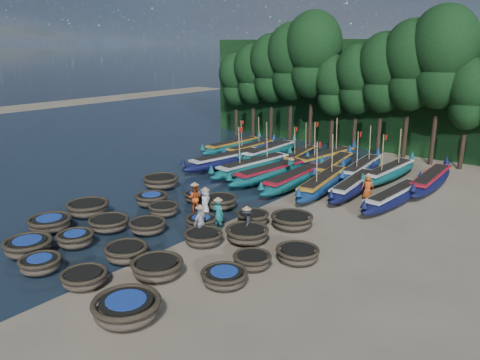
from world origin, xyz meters
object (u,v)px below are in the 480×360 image
Objects in this scene: coracle_8 at (157,267)px; coracle_13 at (203,237)px; coracle_7 at (126,252)px; coracle_14 at (252,260)px; coracle_3 at (84,278)px; coracle_17 at (201,222)px; coracle_23 at (253,218)px; fisherman_2 at (195,197)px; coracle_2 at (40,264)px; long_boat_11 at (269,152)px; long_boat_17 at (431,180)px; coracle_20 at (161,181)px; coracle_19 at (298,254)px; coracle_1 at (28,246)px; long_boat_2 at (227,160)px; fisherman_1 at (218,212)px; long_boat_5 at (294,179)px; long_boat_16 at (389,172)px; long_boat_3 at (254,166)px; long_boat_8 at (394,197)px; long_boat_13 at (325,158)px; coracle_21 at (197,197)px; fisherman_4 at (201,221)px; long_boat_12 at (299,156)px; fisherman_0 at (205,201)px; long_boat_15 at (361,169)px; coracle_6 at (75,239)px; fisherman_3 at (247,221)px; coracle_9 at (224,277)px; coracle_15 at (152,199)px; coracle_18 at (247,234)px; coracle_10 at (88,208)px; coracle_4 at (127,308)px; fisherman_6 at (368,186)px; long_boat_6 at (323,183)px; long_boat_7 at (354,185)px; fisherman_5 at (291,170)px; coracle_22 at (220,202)px; long_boat_10 at (250,149)px; coracle_24 at (292,220)px; long_boat_9 at (233,146)px; coracle_5 at (50,223)px.

coracle_13 is at bearing 102.08° from coracle_8.
coracle_7 is 1.11× the size of coracle_14.
coracle_3 is 1.34× the size of coracle_17.
fisherman_2 is (-3.87, -0.52, 0.51)m from coracle_23.
long_boat_11 reaches higher than coracle_2.
coracle_20 is at bearing -143.96° from long_boat_17.
coracle_19 is (8.18, 7.91, -0.02)m from coracle_2.
coracle_1 is 1.27× the size of coracle_2.
coracle_8 reaches higher than coracle_23.
fisherman_1 is at bearing -42.79° from long_boat_2.
coracle_1 is 0.89× the size of coracle_20.
long_boat_5 is 7.34m from long_boat_16.
long_boat_8 is at bearing 4.81° from long_boat_3.
coracle_14 is at bearing -63.47° from long_boat_13.
fisherman_4 is at bearing -43.92° from coracle_21.
fisherman_0 is (2.56, -14.41, 0.37)m from long_boat_12.
long_boat_5 is 4.53× the size of fisherman_1.
long_boat_2 reaches higher than coracle_20.
long_boat_8 is (6.81, 0.69, -0.04)m from long_boat_5.
long_boat_15 is at bearing -9.48° from long_boat_13.
coracle_21 is (-9.40, 3.14, -0.01)m from coracle_19.
fisherman_3 is at bearing 47.56° from coracle_6.
coracle_9 is at bearing -2.93° from fisherman_3.
coracle_14 is 0.87× the size of coracle_19.
long_boat_13 is at bearing 65.37° from coracle_20.
coracle_15 is (-9.87, 4.65, 0.07)m from coracle_9.
coracle_18 is 3.16m from coracle_19.
coracle_10 is at bearing -131.66° from long_boat_8.
fisherman_4 reaches higher than coracle_7.
fisherman_6 reaches higher than coracle_4.
coracle_7 is 1.12× the size of fisherman_2.
coracle_13 is 4.11m from fisherman_0.
coracle_9 is 21.78m from long_boat_12.
long_boat_6 is (-2.01, 17.92, 0.11)m from coracle_4.
fisherman_0 is at bearing -119.27° from long_boat_6.
coracle_20 is 11.07m from long_boat_6.
fisherman_4 is (0.10, -1.47, -0.03)m from fisherman_1.
fisherman_4 is (7.36, 1.71, 0.46)m from coracle_10.
coracle_6 is 17.79m from long_boat_7.
fisherman_4 reaches higher than coracle_3.
coracle_22 is at bearing -47.11° from fisherman_5.
long_boat_5 is 8.13m from fisherman_2.
coracle_9 is at bearing -54.66° from long_boat_10.
coracle_24 is (-2.41, 3.29, 0.05)m from coracle_19.
long_boat_16 is at bearing 45.71° from coracle_20.
fisherman_0 reaches higher than coracle_23.
long_boat_9 is 4.16m from long_boat_11.
long_boat_6 reaches higher than coracle_5.
coracle_7 reaches higher than coracle_13.
coracle_19 is at bearing 15.35° from coracle_13.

